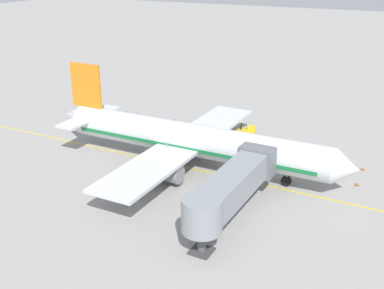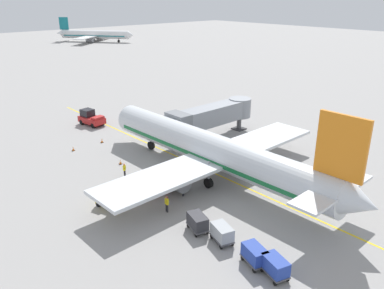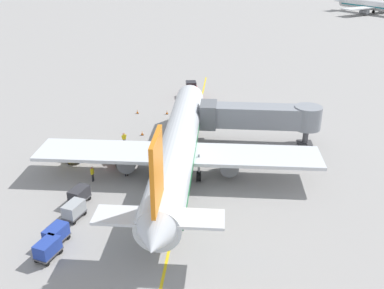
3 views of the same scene
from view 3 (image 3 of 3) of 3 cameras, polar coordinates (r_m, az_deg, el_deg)
ground_plane at (r=47.01m, az=-1.00°, el=-4.42°), size 400.00×400.00×0.00m
gate_lead_in_line at (r=47.01m, az=-1.00°, el=-4.41°), size 0.24×80.00×0.01m
parked_airliner at (r=46.80m, az=-1.79°, el=-0.20°), size 30.07×37.25×10.63m
jet_bridge at (r=54.96m, az=8.80°, el=3.63°), size 14.89×3.50×4.98m
pushback_tractor at (r=72.27m, az=-0.08°, el=7.00°), size 2.90×4.70×2.40m
baggage_tug_lead at (r=52.43m, az=-15.16°, el=-1.26°), size 1.90×2.74×1.62m
baggage_tug_trailing at (r=50.58m, az=-9.53°, el=-1.69°), size 2.42×2.74×1.62m
baggage_cart_front at (r=43.64m, az=-14.46°, el=-6.28°), size 1.88×2.97×1.58m
baggage_cart_second_in_train at (r=41.43m, az=-15.11°, el=-8.13°), size 1.88×2.97×1.58m
baggage_cart_third_in_train at (r=38.67m, az=-17.26°, el=-10.99°), size 1.88×2.97×1.58m
baggage_cart_tail_end at (r=37.25m, az=-18.26°, el=-12.65°), size 1.88×2.97×1.58m
ground_crew_wing_walker at (r=54.91m, az=-8.82°, el=0.79°), size 0.62×0.52×1.69m
ground_crew_loader at (r=47.21m, az=-12.83°, el=-3.64°), size 0.29×0.73×1.69m
ground_crew_marshaller at (r=47.54m, az=-8.56°, el=-3.07°), size 0.66×0.46×1.69m
safety_cone_nose_left at (r=65.05m, az=-3.27°, el=4.21°), size 0.36×0.36×0.59m
safety_cone_nose_right at (r=57.91m, az=-6.49°, el=1.49°), size 0.36×0.36×0.59m
safety_cone_wing_tip at (r=65.68m, az=-7.12°, el=4.26°), size 0.36×0.36×0.59m
distant_taxiing_airliner at (r=180.84m, az=22.63°, el=16.33°), size 25.85×30.32×10.10m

